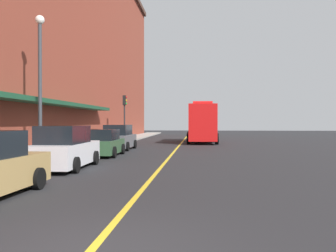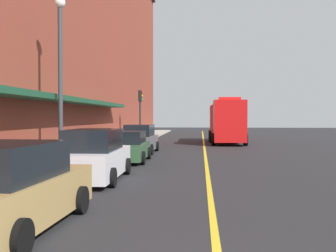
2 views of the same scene
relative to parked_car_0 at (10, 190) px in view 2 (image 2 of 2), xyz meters
name	(u,v)px [view 2 (image 2 of 2)]	position (x,y,z in m)	size (l,w,h in m)	color
ground_plane	(204,148)	(4.01, 21.44, -0.82)	(112.00, 112.00, 0.00)	#232326
sidewalk_left	(120,147)	(-2.19, 21.44, -0.74)	(2.40, 70.00, 0.15)	#9E9B93
lane_center_stripe	(204,148)	(4.01, 21.44, -0.81)	(0.16, 70.00, 0.01)	gold
brick_building_left	(41,9)	(-7.66, 20.44, 9.16)	(9.70, 64.00, 19.93)	brown
parked_car_0	(10,190)	(0.00, 0.00, 0.00)	(2.14, 4.83, 1.75)	#A5844C
parked_car_1	(95,156)	(0.00, 6.36, 0.03)	(2.08, 4.78, 1.82)	silver
parked_car_2	(127,147)	(0.03, 12.27, -0.08)	(2.19, 4.16, 1.55)	#2D5133
parked_car_3	(140,140)	(-0.04, 17.23, 0.01)	(2.04, 4.33, 1.78)	#595B60
fire_truck	(226,122)	(5.92, 27.04, 0.98)	(2.90, 8.66, 3.78)	red
parking_meter_0	(39,155)	(-1.34, 4.65, 0.24)	(0.14, 0.18, 1.33)	#4C4C51
street_lamp_left	(60,64)	(-1.94, 8.32, 3.58)	(0.44, 0.44, 6.94)	#33383D
traffic_light_near	(140,106)	(-1.28, 25.55, 2.34)	(0.38, 0.36, 4.30)	#232326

